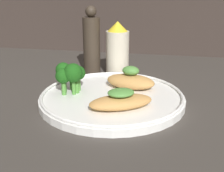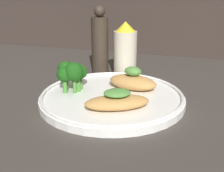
% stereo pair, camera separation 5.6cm
% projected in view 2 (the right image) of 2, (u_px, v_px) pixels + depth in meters
% --- Properties ---
extents(ground_plane, '(1.80, 1.80, 0.01)m').
position_uv_depth(ground_plane, '(112.00, 104.00, 0.57)').
color(ground_plane, '#3D3833').
extents(plate, '(0.29, 0.29, 0.02)m').
position_uv_depth(plate, '(112.00, 97.00, 0.57)').
color(plate, white).
rests_on(plate, ground_plane).
extents(grilled_meat_front, '(0.13, 0.10, 0.04)m').
position_uv_depth(grilled_meat_front, '(117.00, 101.00, 0.50)').
color(grilled_meat_front, tan).
rests_on(grilled_meat_front, plate).
extents(grilled_meat_middle, '(0.12, 0.08, 0.05)m').
position_uv_depth(grilled_meat_middle, '(133.00, 81.00, 0.60)').
color(grilled_meat_middle, tan).
rests_on(grilled_meat_middle, plate).
extents(broccoli_bunch, '(0.06, 0.06, 0.07)m').
position_uv_depth(broccoli_bunch, '(72.00, 72.00, 0.58)').
color(broccoli_bunch, '#4C8E38').
rests_on(broccoli_bunch, plate).
extents(sauce_bottle, '(0.06, 0.06, 0.14)m').
position_uv_depth(sauce_bottle, '(125.00, 50.00, 0.73)').
color(sauce_bottle, beige).
rests_on(sauce_bottle, ground_plane).
extents(pepper_grinder, '(0.04, 0.04, 0.18)m').
position_uv_depth(pepper_grinder, '(100.00, 43.00, 0.74)').
color(pepper_grinder, '#382D23').
rests_on(pepper_grinder, ground_plane).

